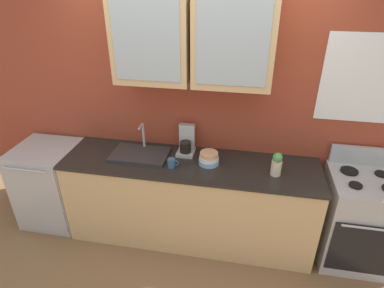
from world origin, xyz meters
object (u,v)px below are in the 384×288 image
(cup_near_sink, at_px, (172,163))
(vase, at_px, (277,164))
(stove_range, at_px, (356,219))
(dishwasher, at_px, (52,184))
(coffee_maker, at_px, (186,143))
(bowl_stack, at_px, (209,158))
(sink_faucet, at_px, (140,154))

(cup_near_sink, bearing_deg, vase, 2.90)
(stove_range, xyz_separation_m, cup_near_sink, (-1.75, -0.10, 0.49))
(stove_range, height_order, cup_near_sink, stove_range)
(dishwasher, relative_size, coffee_maker, 3.12)
(bowl_stack, distance_m, cup_near_sink, 0.35)
(stove_range, relative_size, coffee_maker, 3.74)
(cup_near_sink, xyz_separation_m, coffee_maker, (0.08, 0.30, 0.06))
(bowl_stack, bearing_deg, stove_range, -0.71)
(vase, bearing_deg, coffee_maker, 163.80)
(sink_faucet, distance_m, cup_near_sink, 0.39)
(sink_faucet, xyz_separation_m, dishwasher, (-1.04, -0.04, -0.47))
(dishwasher, distance_m, coffee_maker, 1.59)
(sink_faucet, xyz_separation_m, cup_near_sink, (0.36, -0.14, 0.02))
(stove_range, height_order, dishwasher, stove_range)
(vase, distance_m, dishwasher, 2.41)
(bowl_stack, xyz_separation_m, cup_near_sink, (-0.33, -0.12, -0.01))
(sink_faucet, xyz_separation_m, bowl_stack, (0.69, -0.02, 0.04))
(cup_near_sink, bearing_deg, stove_range, 3.42)
(sink_faucet, distance_m, vase, 1.31)
(bowl_stack, relative_size, dishwasher, 0.21)
(dishwasher, bearing_deg, bowl_stack, 0.73)
(sink_faucet, bearing_deg, vase, -4.20)
(sink_faucet, relative_size, bowl_stack, 2.86)
(stove_range, height_order, bowl_stack, stove_range)
(sink_faucet, distance_m, bowl_stack, 0.69)
(bowl_stack, height_order, vase, vase)
(cup_near_sink, relative_size, dishwasher, 0.12)
(stove_range, xyz_separation_m, vase, (-0.80, -0.06, 0.55))
(cup_near_sink, relative_size, coffee_maker, 0.36)
(sink_faucet, height_order, coffee_maker, sink_faucet)
(sink_faucet, distance_m, coffee_maker, 0.47)
(bowl_stack, relative_size, cup_near_sink, 1.84)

